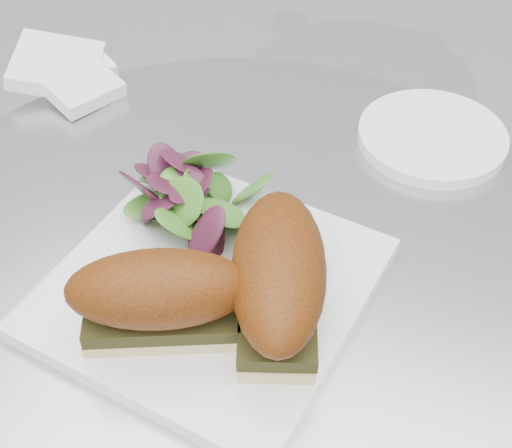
# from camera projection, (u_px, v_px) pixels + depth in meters

# --- Properties ---
(table) EXTENTS (0.70, 0.70, 0.73)m
(table) POSITION_uv_depth(u_px,v_px,m) (236.00, 408.00, 0.82)
(table) COLOR silver
(table) RESTS_ON ground
(plate) EXTENTS (0.30, 0.30, 0.02)m
(plate) POSITION_uv_depth(u_px,v_px,m) (210.00, 287.00, 0.62)
(plate) COLOR white
(plate) RESTS_ON table
(sandwich_left) EXTENTS (0.16, 0.11, 0.08)m
(sandwich_left) POSITION_uv_depth(u_px,v_px,m) (160.00, 296.00, 0.55)
(sandwich_left) COLOR #D8CB87
(sandwich_left) RESTS_ON plate
(sandwich_right) EXTENTS (0.12, 0.18, 0.08)m
(sandwich_right) POSITION_uv_depth(u_px,v_px,m) (278.00, 276.00, 0.56)
(sandwich_right) COLOR #D8CB87
(sandwich_right) RESTS_ON plate
(salad) EXTENTS (0.13, 0.13, 0.05)m
(salad) POSITION_uv_depth(u_px,v_px,m) (197.00, 193.00, 0.65)
(salad) COLOR #3E8D2E
(salad) RESTS_ON plate
(napkin) EXTENTS (0.13, 0.13, 0.02)m
(napkin) POSITION_uv_depth(u_px,v_px,m) (70.00, 82.00, 0.84)
(napkin) COLOR white
(napkin) RESTS_ON table
(saucer) EXTENTS (0.16, 0.16, 0.01)m
(saucer) POSITION_uv_depth(u_px,v_px,m) (432.00, 137.00, 0.77)
(saucer) COLOR white
(saucer) RESTS_ON table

